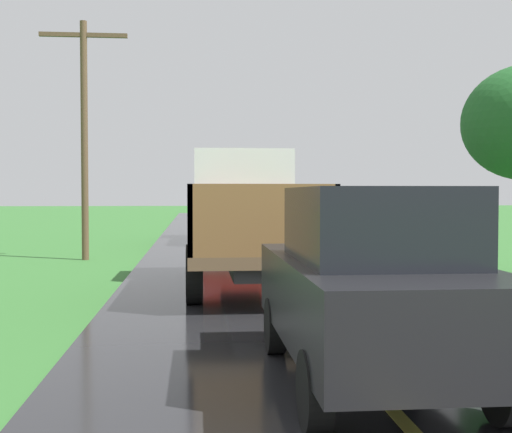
% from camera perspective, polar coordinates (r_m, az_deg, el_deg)
% --- Properties ---
extents(banana_truck_near, '(2.38, 5.82, 2.80)m').
position_cam_1_polar(banana_truck_near, '(13.56, -0.92, 0.02)').
color(banana_truck_near, '#2D2D30').
rests_on(banana_truck_near, road_surface).
extents(banana_truck_far, '(2.38, 5.81, 2.80)m').
position_cam_1_polar(banana_truck_far, '(26.44, -2.28, 0.99)').
color(banana_truck_far, '#2D2D30').
rests_on(banana_truck_far, road_surface).
extents(utility_pole_roadside, '(2.50, 0.20, 6.90)m').
position_cam_1_polar(utility_pole_roadside, '(19.85, -14.63, 7.34)').
color(utility_pole_roadside, brown).
rests_on(utility_pole_roadside, ground).
extents(following_car, '(1.74, 4.10, 1.92)m').
position_cam_1_polar(following_car, '(6.51, 9.87, -5.67)').
color(following_car, black).
rests_on(following_car, road_surface).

